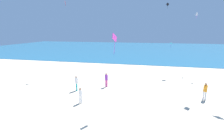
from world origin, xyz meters
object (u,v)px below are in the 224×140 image
Objects in this scene: kite_teal at (171,43)px; kite_white at (197,14)px; kite_black at (168,4)px; person_0 at (80,94)px; person_1 at (76,82)px; kite_magenta at (114,38)px; person_2 at (106,79)px; person_4 at (205,90)px.

kite_white is (3.00, -4.43, 4.87)m from kite_teal.
kite_black reaches higher than kite_white.
person_0 is 3.52m from person_1.
person_1 is at bearing 145.98° from kite_magenta.
kite_black is (7.63, 18.55, 10.50)m from person_2.
kite_teal is (11.39, 17.66, 3.19)m from person_1.
kite_magenta reaches higher than person_2.
person_0 is 23.07m from kite_teal.
person_1 is at bearing -122.83° from kite_teal.
person_0 is at bearing 174.30° from kite_magenta.
person_4 is 10.17m from kite_magenta.
person_2 is at bearing 111.56° from kite_magenta.
person_2 is 18.00m from kite_white.
kite_teal is 1.04× the size of kite_white.
kite_black is at bearing 106.97° from kite_teal.
person_2 is at bearing -118.53° from kite_teal.
person_2 is at bearing -112.37° from kite_black.
kite_magenta is 1.46× the size of kite_black.
kite_magenta is at bearing 87.11° from person_0.
person_2 is 1.78× the size of kite_teal.
kite_black is (10.51, 20.55, 10.50)m from person_1.
person_1 is at bearing -117.09° from kite_black.
kite_magenta is at bearing -106.93° from kite_teal.
kite_black is (8.74, 23.59, 10.63)m from person_0.
person_1 reaches higher than person_0.
kite_black is at bearing -81.66° from person_2.
person_1 is 1.86× the size of kite_white.
person_2 is 1.00× the size of kite_magenta.
person_1 is 3.50m from person_2.
person_4 is 17.67m from kite_teal.
kite_magenta is at bearing 142.27° from person_2.
kite_white is at bearing 145.02° from person_0.
kite_white is (12.62, 16.28, 8.19)m from person_0.
person_2 reaches higher than person_4.
kite_black is at bearing 117.94° from kite_white.
person_4 is (11.29, 3.41, 0.12)m from person_0.
person_1 reaches higher than person_2.
kite_teal is (8.52, 15.66, 3.19)m from person_2.
person_0 is at bearing 109.08° from person_4.
kite_white is (11.52, 11.24, 8.07)m from person_2.
person_2 is 10.31m from person_4.
kite_teal is (6.40, 21.02, -1.76)m from kite_magenta.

